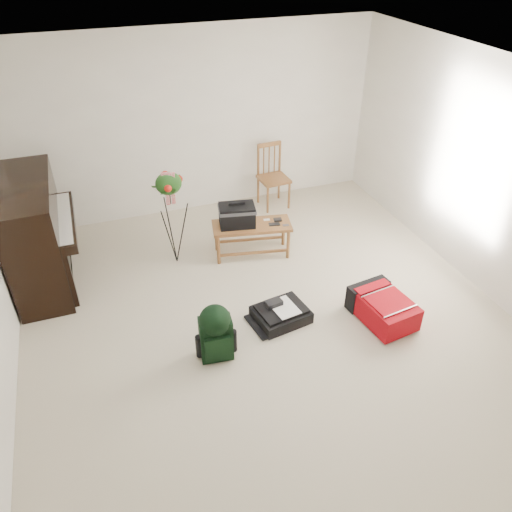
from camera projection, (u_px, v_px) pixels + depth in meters
name	position (u px, v px, depth m)	size (l,w,h in m)	color
floor	(269.00, 323.00, 5.30)	(5.00, 5.50, 0.01)	#B9AA95
ceiling	(274.00, 83.00, 3.88)	(5.00, 5.50, 0.01)	white
wall_back	(198.00, 124.00, 6.72)	(5.00, 0.04, 2.50)	white
wall_right	(491.00, 181.00, 5.28)	(0.04, 5.50, 2.50)	white
piano	(37.00, 236.00, 5.60)	(0.71, 1.50, 1.25)	black
bench	(242.00, 219.00, 6.05)	(1.02, 0.56, 0.74)	brown
dining_chair	(273.00, 177.00, 7.20)	(0.42, 0.42, 0.92)	brown
red_suitcase	(380.00, 305.00, 5.30)	(0.55, 0.74, 0.29)	#B80715
black_duffel	(281.00, 313.00, 5.30)	(0.61, 0.52, 0.23)	black
green_backpack	(216.00, 331.00, 4.71)	(0.33, 0.30, 0.62)	black
flower_stand	(172.00, 219.00, 5.90)	(0.49, 0.49, 1.24)	black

